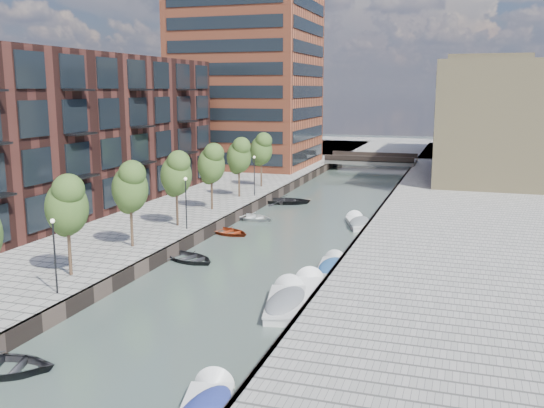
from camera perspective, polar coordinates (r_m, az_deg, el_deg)
The scene contains 29 objects.
water at distance 60.98m, azimuth 4.73°, elevation -0.49°, with size 300.00×300.00×0.00m, color #38473F.
quay_left at distance 77.32m, azimuth -22.22°, elevation 1.52°, with size 60.00×140.00×1.00m, color gray.
quay_right at distance 59.41m, azimuth 19.94°, elevation -0.92°, with size 20.00×140.00×1.00m, color gray.
quay_wall_left at distance 62.52m, azimuth -0.71°, elevation 0.30°, with size 0.25×140.00×1.00m, color #332823.
quay_wall_right at distance 59.82m, azimuth 10.44°, elevation -0.36°, with size 0.25×140.00×1.00m, color #332823.
far_closure at distance 119.57m, azimuth 11.37°, elevation 5.12°, with size 80.00×40.00×1.00m, color gray.
apartment_block at distance 58.89m, azimuth -16.97°, elevation 6.54°, with size 8.00×38.00×14.00m, color black.
tower at distance 88.77m, azimuth -2.29°, elevation 13.44°, with size 18.00×18.00×30.00m, color #9C482D.
tan_block_near at distance 80.39m, azimuth 19.81°, elevation 7.39°, with size 12.00×25.00×14.00m, color #9A885E.
tan_block_far at distance 106.32m, azimuth 19.46°, elevation 8.63°, with size 12.00×20.00×16.00m, color #9A885E.
bridge at distance 91.87m, azimuth 9.34°, elevation 4.09°, with size 13.00×6.00×1.30m.
tree_1 at distance 37.22m, azimuth -18.77°, elevation 0.02°, with size 2.50×2.50×5.95m.
tree_2 at distance 42.94m, azimuth -13.23°, elevation 1.68°, with size 2.50×2.50×5.95m.
tree_3 at distance 48.99m, azimuth -9.02°, elevation 2.94°, with size 2.50×2.50×5.95m.
tree_4 at distance 55.27m, azimuth -5.74°, elevation 3.90°, with size 2.50×2.50×5.95m.
tree_5 at distance 61.70m, azimuth -3.14°, elevation 4.65°, with size 2.50×2.50×5.95m.
tree_6 at distance 68.25m, azimuth -1.02°, elevation 5.26°, with size 2.50×2.50×5.95m.
lamp_0 at distance 34.49m, azimuth -19.81°, elevation -3.92°, with size 0.24×0.24×4.12m.
lamp_1 at distance 47.81m, azimuth -8.10°, elevation 0.59°, with size 0.24×0.24×4.12m.
lamp_2 at distance 62.40m, azimuth -1.67°, elevation 3.07°, with size 0.24×0.24×4.12m.
sloop_1 at distance 43.10m, azimuth -7.79°, elevation -5.33°, with size 3.11×4.36×0.90m, color black.
sloop_2 at distance 50.60m, azimuth -4.15°, elevation -2.83°, with size 2.91×4.08×0.84m, color maroon.
sloop_3 at distance 55.87m, azimuth -1.94°, elevation -1.50°, with size 3.23×4.52×0.94m, color silver.
sloop_4 at distance 63.80m, azimuth 1.37°, elevation 0.05°, with size 3.67×5.14×1.07m, color black.
motorboat_1 at distance 34.13m, azimuth 1.35°, elevation -9.19°, with size 3.13×6.03×1.91m.
motorboat_2 at distance 36.10m, azimuth 3.60°, elevation -8.28°, with size 3.28×5.87×1.86m.
motorboat_3 at distance 40.89m, azimuth 5.64°, elevation -5.90°, with size 2.02×4.72×1.53m.
motorboat_4 at distance 54.19m, azimuth 8.12°, elevation -1.78°, with size 3.23×5.24×1.65m.
car at distance 85.07m, azimuth 16.19°, elevation 3.50°, with size 1.69×4.20×1.43m, color gray.
Camera 1 is at (13.54, -18.26, 11.90)m, focal length 40.00 mm.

